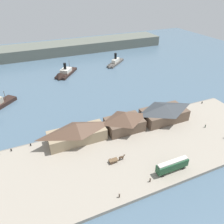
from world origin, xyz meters
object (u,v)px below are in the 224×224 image
pedestrian_at_waters_edge (119,195)px  mooring_post_east (31,145)px  ferry_shed_customs_shed (124,121)px  ferry_shed_central_terminal (164,112)px  horse_cart (116,159)px  pedestrian_near_cart (205,126)px  ferry_shed_west_terminal (77,132)px  ferry_departing_north (64,74)px  mooring_post_west (202,103)px  street_tram (172,165)px  mooring_post_center_east (11,150)px  ferry_moored_east (114,63)px  pedestrian_near_east_shed (150,180)px

pedestrian_at_waters_edge → mooring_post_east: pedestrian_at_waters_edge is taller
ferry_shed_customs_shed → ferry_shed_central_terminal: (18.52, -0.41, -0.39)m
horse_cart → pedestrian_near_cart: size_ratio=3.74×
ferry_shed_west_terminal → ferry_shed_customs_shed: (19.19, -0.53, 0.17)m
ferry_shed_west_terminal → mooring_post_east: 17.28m
ferry_shed_central_terminal → ferry_departing_north: bearing=111.7°
mooring_post_west → street_tram: bearing=-143.6°
street_tram → pedestrian_near_cart: (26.98, 13.68, -1.68)m
street_tram → mooring_post_center_east: (-45.97, 30.13, -1.94)m
mooring_post_west → ferry_departing_north: bearing=129.4°
horse_cart → mooring_post_east: (-25.14, 19.61, -0.47)m
mooring_post_center_east → mooring_post_west: same height
street_tram → horse_cart: street_tram is taller
ferry_moored_east → mooring_post_east: bearing=-132.7°
ferry_shed_customs_shed → street_tram: 26.22m
ferry_shed_central_terminal → pedestrian_near_cart: (12.21, -11.81, -2.96)m
ferry_shed_central_terminal → street_tram: (-14.77, -25.49, -1.28)m
ferry_moored_east → ferry_departing_north: ferry_moored_east is taller
horse_cart → mooring_post_west: (54.61, 19.05, -0.47)m
street_tram → mooring_post_center_east: bearing=146.8°
pedestrian_near_east_shed → ferry_moored_east: (33.60, 101.36, -0.59)m
pedestrian_near_east_shed → ferry_departing_north: bearing=92.4°
ferry_shed_west_terminal → mooring_post_center_east: ferry_shed_west_terminal is taller
pedestrian_at_waters_edge → ferry_moored_east: (44.32, 102.58, -0.55)m
ferry_shed_west_terminal → ferry_departing_north: 68.66m
ferry_shed_central_terminal → ferry_moored_east: size_ratio=1.02×
ferry_moored_east → ferry_departing_north: (-37.60, -6.13, -0.09)m
ferry_shed_west_terminal → pedestrian_at_waters_edge: bearing=-82.6°
pedestrian_at_waters_edge → horse_cart: bearing=69.1°
ferry_moored_east → ferry_shed_west_terminal: bearing=-123.0°
street_tram → pedestrian_near_cart: size_ratio=7.04×
pedestrian_near_east_shed → ferry_departing_north: ferry_departing_north is taller
street_tram → pedestrian_at_waters_edge: bearing=-173.3°
ferry_shed_customs_shed → pedestrian_at_waters_edge: (-15.47, -28.16, -3.34)m
ferry_shed_customs_shed → horse_cart: (-10.53, -15.20, -3.14)m
street_tram → pedestrian_at_waters_edge: street_tram is taller
horse_cart → pedestrian_near_east_shed: bearing=-63.8°
mooring_post_center_east → mooring_post_west: bearing=-0.3°
ferry_shed_customs_shed → pedestrian_near_cart: size_ratio=9.57×
horse_cart → pedestrian_at_waters_edge: bearing=-110.9°
mooring_post_center_east → ferry_shed_central_terminal: bearing=-4.4°
pedestrian_near_east_shed → mooring_post_west: (48.83, 30.79, -0.31)m
ferry_shed_customs_shed → mooring_post_east: size_ratio=16.50×
street_tram → horse_cart: bearing=143.2°
ferry_shed_west_terminal → pedestrian_at_waters_edge: ferry_shed_west_terminal is taller
ferry_shed_west_terminal → street_tram: size_ratio=1.96×
mooring_post_center_east → pedestrian_at_waters_edge: bearing=-50.5°
ferry_shed_central_terminal → horse_cart: ferry_shed_central_terminal is taller
ferry_shed_west_terminal → ferry_shed_customs_shed: ferry_shed_customs_shed is taller
mooring_post_west → ferry_moored_east: size_ratio=0.05×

